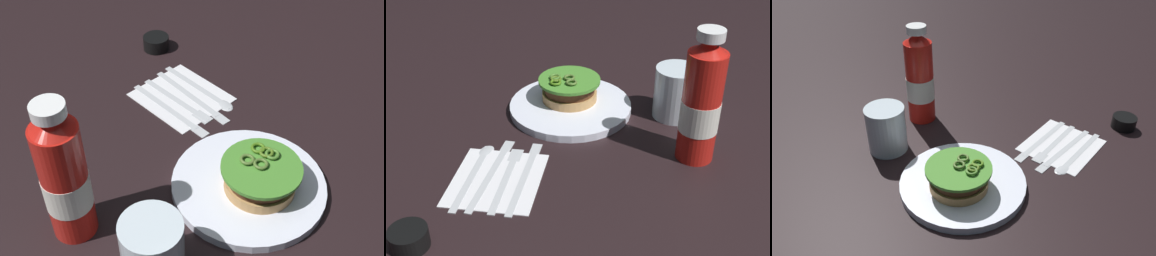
# 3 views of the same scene
# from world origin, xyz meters

# --- Properties ---
(ground_plane) EXTENTS (3.00, 3.00, 0.00)m
(ground_plane) POSITION_xyz_m (0.00, 0.00, 0.00)
(ground_plane) COLOR black
(dinner_plate) EXTENTS (0.24, 0.24, 0.02)m
(dinner_plate) POSITION_xyz_m (0.16, 0.12, 0.01)
(dinner_plate) COLOR white
(dinner_plate) RESTS_ON ground_plane
(burger_sandwich) EXTENTS (0.12, 0.12, 0.05)m
(burger_sandwich) POSITION_xyz_m (0.17, 0.12, 0.04)
(burger_sandwich) COLOR tan
(burger_sandwich) RESTS_ON dinner_plate
(ketchup_bottle) EXTENTS (0.07, 0.07, 0.24)m
(ketchup_bottle) POSITION_xyz_m (0.08, -0.15, 0.11)
(ketchup_bottle) COLOR red
(ketchup_bottle) RESTS_ON ground_plane
(water_glass) EXTENTS (0.09, 0.09, 0.10)m
(water_glass) POSITION_xyz_m (0.21, -0.08, 0.05)
(water_glass) COLOR silver
(water_glass) RESTS_ON ground_plane
(condiment_cup) EXTENTS (0.06, 0.06, 0.03)m
(condiment_cup) POSITION_xyz_m (-0.28, 0.19, 0.01)
(condiment_cup) COLOR black
(condiment_cup) RESTS_ON ground_plane
(napkin) EXTENTS (0.19, 0.18, 0.00)m
(napkin) POSITION_xyz_m (-0.10, 0.15, 0.00)
(napkin) COLOR white
(napkin) RESTS_ON ground_plane
(steak_knife) EXTENTS (0.20, 0.05, 0.00)m
(steak_knife) POSITION_xyz_m (-0.07, 0.11, 0.00)
(steak_knife) COLOR silver
(steak_knife) RESTS_ON napkin
(fork_utensil) EXTENTS (0.17, 0.06, 0.00)m
(fork_utensil) POSITION_xyz_m (-0.08, 0.14, 0.00)
(fork_utensil) COLOR silver
(fork_utensil) RESTS_ON napkin
(butter_knife) EXTENTS (0.20, 0.05, 0.00)m
(butter_knife) POSITION_xyz_m (-0.08, 0.16, 0.00)
(butter_knife) COLOR silver
(butter_knife) RESTS_ON napkin
(spoon_utensil) EXTENTS (0.18, 0.05, 0.00)m
(spoon_utensil) POSITION_xyz_m (-0.08, 0.19, 0.00)
(spoon_utensil) COLOR silver
(spoon_utensil) RESTS_ON napkin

